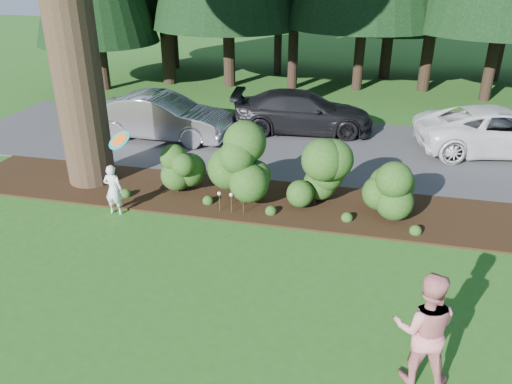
{
  "coord_description": "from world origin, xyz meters",
  "views": [
    {
      "loc": [
        2.76,
        -7.93,
        5.72
      ],
      "look_at": [
        0.62,
        1.09,
        1.3
      ],
      "focal_mm": 35.0,
      "sensor_mm": 36.0,
      "label": 1
    }
  ],
  "objects_px": {
    "car_white_suv": "(501,131)",
    "adult": "(424,329)",
    "child": "(113,190)",
    "car_dark_suv": "(302,112)",
    "car_silver_wagon": "(162,117)",
    "frisbee": "(119,140)"
  },
  "relations": [
    {
      "from": "car_dark_suv",
      "to": "frisbee",
      "type": "xyz_separation_m",
      "value": [
        -3.24,
        -7.04,
        1.12
      ]
    },
    {
      "from": "car_dark_suv",
      "to": "car_white_suv",
      "type": "bearing_deg",
      "value": -102.73
    },
    {
      "from": "adult",
      "to": "car_dark_suv",
      "type": "bearing_deg",
      "value": -71.4
    },
    {
      "from": "adult",
      "to": "frisbee",
      "type": "height_order",
      "value": "frisbee"
    },
    {
      "from": "car_white_suv",
      "to": "adult",
      "type": "distance_m",
      "value": 10.73
    },
    {
      "from": "car_silver_wagon",
      "to": "adult",
      "type": "xyz_separation_m",
      "value": [
        7.87,
        -9.11,
        0.13
      ]
    },
    {
      "from": "child",
      "to": "adult",
      "type": "distance_m",
      "value": 7.84
    },
    {
      "from": "car_white_suv",
      "to": "child",
      "type": "bearing_deg",
      "value": 111.77
    },
    {
      "from": "car_white_suv",
      "to": "adult",
      "type": "bearing_deg",
      "value": 152.1
    },
    {
      "from": "car_dark_suv",
      "to": "car_silver_wagon",
      "type": "bearing_deg",
      "value": 105.31
    },
    {
      "from": "adult",
      "to": "child",
      "type": "bearing_deg",
      "value": -27.37
    },
    {
      "from": "car_white_suv",
      "to": "car_dark_suv",
      "type": "xyz_separation_m",
      "value": [
        -6.36,
        0.64,
        -0.0
      ]
    },
    {
      "from": "car_white_suv",
      "to": "child",
      "type": "distance_m",
      "value": 11.81
    },
    {
      "from": "child",
      "to": "frisbee",
      "type": "xyz_separation_m",
      "value": [
        0.25,
        0.13,
        1.23
      ]
    },
    {
      "from": "child",
      "to": "car_white_suv",
      "type": "bearing_deg",
      "value": -147.24
    },
    {
      "from": "car_dark_suv",
      "to": "adult",
      "type": "relative_size",
      "value": 2.66
    },
    {
      "from": "car_dark_suv",
      "to": "child",
      "type": "xyz_separation_m",
      "value": [
        -3.49,
        -7.17,
        -0.11
      ]
    },
    {
      "from": "car_silver_wagon",
      "to": "car_dark_suv",
      "type": "distance_m",
      "value": 4.85
    },
    {
      "from": "car_white_suv",
      "to": "adult",
      "type": "xyz_separation_m",
      "value": [
        -2.98,
        -10.31,
        0.18
      ]
    },
    {
      "from": "child",
      "to": "car_silver_wagon",
      "type": "bearing_deg",
      "value": -80.16
    },
    {
      "from": "car_white_suv",
      "to": "car_dark_suv",
      "type": "bearing_deg",
      "value": 72.44
    },
    {
      "from": "car_silver_wagon",
      "to": "child",
      "type": "bearing_deg",
      "value": -167.51
    }
  ]
}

